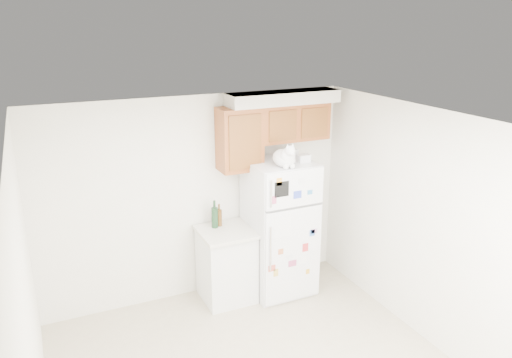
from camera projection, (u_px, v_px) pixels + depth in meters
room_shell at (270, 213)px, 4.44m from camera, size 3.84×4.04×2.52m
refrigerator at (280, 228)px, 6.19m from camera, size 0.76×0.78×1.70m
base_counter at (226, 264)px, 6.10m from camera, size 0.64×0.64×0.92m
cat at (285, 157)px, 5.70m from camera, size 0.30×0.43×0.31m
storage_box_back at (290, 154)px, 6.10m from camera, size 0.21×0.19×0.10m
storage_box_front at (303, 158)px, 5.92m from camera, size 0.15×0.12×0.09m
bottle_green at (215, 214)px, 5.98m from camera, size 0.08×0.08×0.34m
bottle_amber at (219, 215)px, 6.03m from camera, size 0.07×0.07×0.28m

